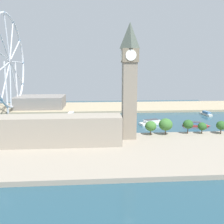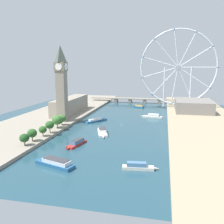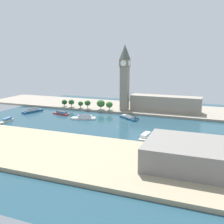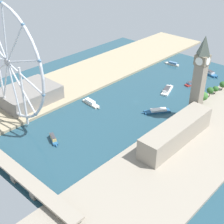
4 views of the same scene
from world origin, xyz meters
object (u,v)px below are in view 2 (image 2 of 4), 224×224
(clock_tower, at_px, (61,83))
(river_bridge, at_px, (137,99))
(tour_boat_3, at_px, (77,143))
(tour_boat_4, at_px, (138,166))
(tour_boat_6, at_px, (55,163))
(tour_boat_2, at_px, (102,132))
(riverside_hall, at_px, (193,106))
(tour_boat_0, at_px, (139,106))
(tour_boat_5, at_px, (96,120))
(tour_boat_1, at_px, (153,116))
(parliament_block, at_px, (70,105))
(ferris_wheel, at_px, (178,68))

(clock_tower, height_order, river_bridge, clock_tower)
(tour_boat_3, xyz_separation_m, tour_boat_4, (60.50, -40.32, 0.07))
(tour_boat_6, bearing_deg, tour_boat_2, -79.65)
(riverside_hall, xyz_separation_m, river_bridge, (-95.28, 86.10, -4.69))
(river_bridge, distance_m, tour_boat_2, 229.56)
(tour_boat_4, bearing_deg, river_bridge, 89.73)
(tour_boat_0, distance_m, tour_boat_6, 264.79)
(riverside_hall, height_order, tour_boat_3, riverside_hall)
(clock_tower, bearing_deg, tour_boat_3, -58.50)
(tour_boat_0, relative_size, tour_boat_5, 0.68)
(river_bridge, xyz_separation_m, tour_boat_1, (36.48, -135.33, -4.65))
(riverside_hall, distance_m, tour_boat_6, 261.41)
(tour_boat_0, bearing_deg, river_bridge, -58.41)
(river_bridge, relative_size, tour_boat_0, 8.54)
(river_bridge, height_order, tour_boat_1, river_bridge)
(tour_boat_1, height_order, tour_boat_3, tour_boat_1)
(parliament_block, xyz_separation_m, riverside_hall, (180.15, 50.96, -2.50))
(ferris_wheel, relative_size, tour_boat_0, 5.91)
(riverside_hall, xyz_separation_m, tour_boat_1, (-58.80, -49.24, -9.34))
(parliament_block, height_order, tour_boat_0, parliament_block)
(tour_boat_5, bearing_deg, parliament_block, 88.99)
(tour_boat_3, xyz_separation_m, tour_boat_5, (-9.58, 95.76, -0.29))
(ferris_wheel, bearing_deg, tour_boat_1, -113.56)
(river_bridge, bearing_deg, tour_boat_2, -92.94)
(parliament_block, bearing_deg, tour_boat_6, -71.34)
(tour_boat_2, bearing_deg, clock_tower, -139.00)
(tour_boat_4, height_order, tour_boat_5, tour_boat_4)
(riverside_hall, distance_m, tour_boat_1, 77.26)
(clock_tower, distance_m, tour_boat_0, 167.30)
(parliament_block, bearing_deg, tour_boat_5, -37.43)
(tour_boat_4, xyz_separation_m, tour_boat_6, (-59.04, -7.12, 0.37))
(parliament_block, distance_m, tour_boat_5, 64.59)
(clock_tower, distance_m, tour_boat_3, 103.14)
(tour_boat_3, relative_size, tour_boat_5, 0.91)
(tour_boat_4, bearing_deg, tour_boat_3, 139.54)
(tour_boat_1, distance_m, tour_boat_5, 81.62)
(riverside_hall, relative_size, river_bridge, 0.37)
(tour_boat_6, bearing_deg, tour_boat_3, -70.44)
(ferris_wheel, xyz_separation_m, tour_boat_3, (-96.88, -217.34, -66.70))
(tour_boat_1, distance_m, tour_boat_6, 193.01)
(clock_tower, height_order, tour_boat_3, clock_tower)
(river_bridge, xyz_separation_m, tour_boat_2, (-11.75, -229.21, -4.62))
(tour_boat_1, bearing_deg, tour_boat_3, 71.64)
(riverside_hall, bearing_deg, tour_boat_0, 160.82)
(riverside_hall, height_order, tour_boat_2, riverside_hall)
(clock_tower, bearing_deg, tour_boat_1, 28.35)
(ferris_wheel, height_order, tour_boat_2, ferris_wheel)
(river_bridge, height_order, tour_boat_4, river_bridge)
(ferris_wheel, relative_size, tour_boat_6, 3.56)
(river_bridge, bearing_deg, clock_tower, -110.44)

